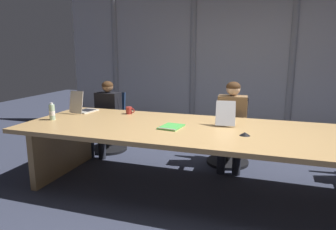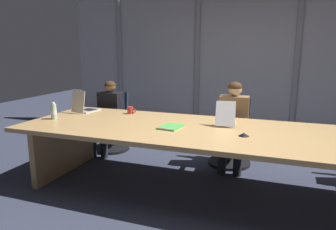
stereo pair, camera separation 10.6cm
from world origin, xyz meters
The scene contains 13 objects.
ground_plane centered at (0.00, 0.00, 0.00)m, with size 15.04×15.04×0.00m, color #383D51.
conference_table centered at (0.00, 0.00, 0.62)m, with size 4.60×1.42×0.75m.
curtain_backdrop centered at (0.00, 2.88, 1.40)m, with size 7.52×0.17×2.80m.
laptop_left_end centered at (-1.98, 0.38, 0.81)m, with size 0.27×0.40×0.32m.
laptop_left_mid centered at (0.01, 0.36, 0.81)m, with size 0.28×0.49×0.28m.
office_chair_left_end centered at (-1.97, 1.07, 0.35)m, with size 0.60×0.60×0.93m.
office_chair_left_mid centered at (-0.02, 1.07, 0.35)m, with size 0.60×0.60×0.93m.
person_left_end centered at (-1.93, 0.90, 0.63)m, with size 0.40×0.56×1.13m.
person_left_mid centered at (0.02, 0.91, 0.67)m, with size 0.43×0.56×1.19m.
water_bottle_secondary centered at (-2.07, -0.15, 0.85)m, with size 0.07×0.07×0.22m.
coffee_mug_near centered at (-1.32, 0.48, 0.80)m, with size 0.13×0.08×0.10m.
conference_mic_left_side centered at (0.28, -0.15, 0.77)m, with size 0.11×0.11×0.04m, color black.
spiral_notepad centered at (-0.54, -0.06, 0.76)m, with size 0.26×0.33×0.03m.
Camera 1 is at (0.48, -3.27, 1.60)m, focal length 32.87 mm.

